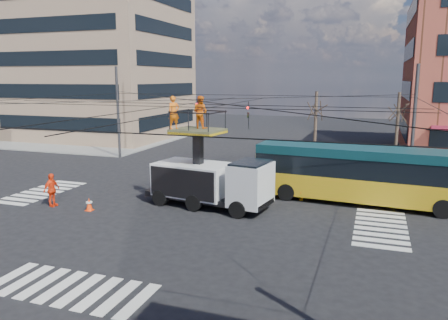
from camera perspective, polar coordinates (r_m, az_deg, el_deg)
ground at (r=24.30m, az=-4.61°, el=-6.18°), size 120.00×120.00×0.00m
sidewalk_nw at (r=52.55m, az=-16.46°, el=2.61°), size 18.00×18.00×0.12m
crosswalks at (r=24.30m, az=-4.61°, el=-6.16°), size 22.40×22.40×0.02m
building_tower at (r=55.65m, az=-16.31°, el=18.50°), size 18.06×16.06×30.00m
overhead_network at (r=23.82m, az=-4.53°, el=4.03°), size 24.24×24.24×8.00m
tree_a at (r=35.12m, az=11.94°, el=6.52°), size 2.00×2.00×6.00m
tree_b at (r=34.87m, az=21.81°, el=5.96°), size 2.00×2.00×6.00m
utility_truck at (r=23.90m, az=-1.74°, el=-1.43°), size 7.26×3.46×6.08m
city_bus at (r=25.79m, az=18.39°, el=-1.75°), size 12.82×3.62×3.20m
traffic_cone at (r=24.67m, az=-17.20°, el=-5.52°), size 0.36×0.36×0.71m
worker_ground at (r=26.00m, az=-21.60°, el=-3.66°), size 0.55×1.13×1.86m
flagger at (r=25.78m, az=10.01°, el=-3.46°), size 0.84×1.16×1.62m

